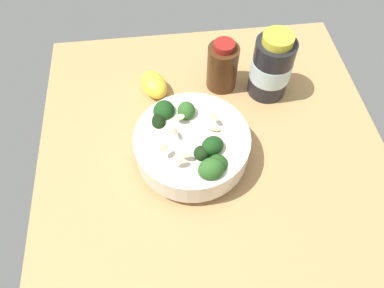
{
  "coord_description": "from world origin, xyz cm",
  "views": [
    {
      "loc": [
        -7.84,
        -35.49,
        53.88
      ],
      "look_at": [
        -3.87,
        -2.19,
        4.0
      ],
      "focal_mm": 33.86,
      "sensor_mm": 36.0,
      "label": 1
    }
  ],
  "objects_px": {
    "lemon_wedge": "(154,85)",
    "bottle_tall": "(271,67)",
    "bottle_short": "(222,66)",
    "bowl_of_broccoli": "(192,144)"
  },
  "relations": [
    {
      "from": "bottle_tall",
      "to": "bottle_short",
      "type": "relative_size",
      "value": 1.28
    },
    {
      "from": "bowl_of_broccoli",
      "to": "lemon_wedge",
      "type": "height_order",
      "value": "bowl_of_broccoli"
    },
    {
      "from": "bowl_of_broccoli",
      "to": "bottle_tall",
      "type": "distance_m",
      "value": 0.22
    },
    {
      "from": "lemon_wedge",
      "to": "bottle_tall",
      "type": "distance_m",
      "value": 0.23
    },
    {
      "from": "lemon_wedge",
      "to": "bottle_short",
      "type": "height_order",
      "value": "bottle_short"
    },
    {
      "from": "lemon_wedge",
      "to": "bottle_tall",
      "type": "xyz_separation_m",
      "value": [
        0.22,
        -0.02,
        0.04
      ]
    },
    {
      "from": "lemon_wedge",
      "to": "bottle_tall",
      "type": "height_order",
      "value": "bottle_tall"
    },
    {
      "from": "bottle_tall",
      "to": "bottle_short",
      "type": "height_order",
      "value": "bottle_tall"
    },
    {
      "from": "lemon_wedge",
      "to": "bottle_short",
      "type": "relative_size",
      "value": 0.67
    },
    {
      "from": "bottle_short",
      "to": "bottle_tall",
      "type": "bearing_deg",
      "value": -16.92
    }
  ]
}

